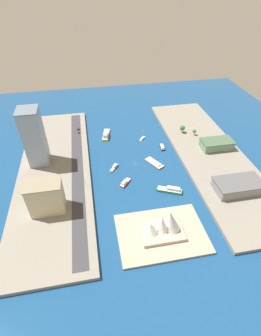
{
  "coord_description": "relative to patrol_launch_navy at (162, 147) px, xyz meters",
  "views": [
    {
      "loc": [
        43.22,
        202.73,
        162.23
      ],
      "look_at": [
        7.24,
        10.62,
        2.37
      ],
      "focal_mm": 26.49,
      "sensor_mm": 36.0,
      "label": 1
    }
  ],
  "objects": [
    {
      "name": "tugboat_red",
      "position": [
        51.76,
        51.24,
        -0.02
      ],
      "size": [
        12.52,
        13.61,
        4.03
      ],
      "color": "red",
      "rests_on": "ground_plane"
    },
    {
      "name": "peninsula_point",
      "position": [
        33.74,
        113.36,
        -0.47
      ],
      "size": [
        68.22,
        48.01,
        2.0
      ],
      "primitive_type": "cube",
      "color": "#A89E89",
      "rests_on": "ground_plane"
    },
    {
      "name": "warehouse_low_gray",
      "position": [
        -46.41,
        81.73,
        6.98
      ],
      "size": [
        42.82,
        23.17,
        10.03
      ],
      "color": "gray",
      "rests_on": "quay_west"
    },
    {
      "name": "ferry_green_doubledeck",
      "position": [
        12.69,
        69.4,
        0.57
      ],
      "size": [
        24.06,
        14.79,
        5.64
      ],
      "color": "#2D8C4C",
      "rests_on": "ground_plane"
    },
    {
      "name": "tower_tall_glass",
      "position": [
        133.24,
        4.91,
        31.43
      ],
      "size": [
        19.48,
        21.74,
        58.91
      ],
      "color": "#8C9EB2",
      "rests_on": "quay_east"
    },
    {
      "name": "suv_black",
      "position": [
        93.31,
        -53.87,
        2.86
      ],
      "size": [
        2.21,
        5.21,
        1.57
      ],
      "color": "black",
      "rests_on": "road_strip"
    },
    {
      "name": "road_strip",
      "position": [
        96.05,
        20.99,
        2.01
      ],
      "size": [
        11.47,
        228.0,
        0.15
      ],
      "primitive_type": "cube",
      "color": "#38383D",
      "rests_on": "quay_east"
    },
    {
      "name": "ground_plane",
      "position": [
        35.62,
        20.99,
        -1.47
      ],
      "size": [
        440.0,
        440.0,
        0.0
      ],
      "primitive_type": "plane",
      "color": "navy"
    },
    {
      "name": "ferry_yellow_fast",
      "position": [
        60.48,
        -37.26,
        0.92
      ],
      "size": [
        11.93,
        27.84,
        6.7
      ],
      "color": "yellow",
      "rests_on": "ground_plane"
    },
    {
      "name": "yacht_sleek_gray",
      "position": [
        58.96,
        26.21,
        -0.18
      ],
      "size": [
        10.63,
        12.88,
        3.46
      ],
      "color": "#999EA3",
      "rests_on": "ground_plane"
    },
    {
      "name": "opera_landmark",
      "position": [
        32.44,
        113.36,
        8.71
      ],
      "size": [
        32.87,
        22.34,
        23.88
      ],
      "color": "#BCAD93",
      "rests_on": "peninsula_point"
    },
    {
      "name": "traffic_light_waterfront",
      "position": [
        88.94,
        49.57,
        6.28
      ],
      "size": [
        0.36,
        0.36,
        6.5
      ],
      "color": "black",
      "rests_on": "quay_east"
    },
    {
      "name": "barge_flat_brown",
      "position": [
        15.96,
        26.44,
        -0.51
      ],
      "size": [
        18.06,
        23.49,
        2.8
      ],
      "color": "brown",
      "rests_on": "ground_plane"
    },
    {
      "name": "terminal_long_green",
      "position": [
        -57.89,
        15.19,
        6.86
      ],
      "size": [
        35.21,
        18.84,
        9.78
      ],
      "color": "slate",
      "rests_on": "quay_west"
    },
    {
      "name": "park_tree_cluster",
      "position": [
        -34.98,
        -21.57,
        7.71
      ],
      "size": [
        17.62,
        13.69,
        9.13
      ],
      "color": "brown",
      "rests_on": "quay_west"
    },
    {
      "name": "patrol_launch_navy",
      "position": [
        0.0,
        0.0,
        0.0
      ],
      "size": [
        4.99,
        13.98,
        3.69
      ],
      "color": "#1E284C",
      "rests_on": "ground_plane"
    },
    {
      "name": "quay_east",
      "position": [
        118.88,
        20.99,
        0.23
      ],
      "size": [
        70.0,
        240.0,
        3.41
      ],
      "primitive_type": "cube",
      "color": "gray",
      "rests_on": "ground_plane"
    },
    {
      "name": "quay_west",
      "position": [
        -47.65,
        20.99,
        0.23
      ],
      "size": [
        70.0,
        240.0,
        3.41
      ],
      "primitive_type": "cube",
      "color": "gray",
      "rests_on": "ground_plane"
    },
    {
      "name": "sailboat_small_white",
      "position": [
        18.11,
        -22.97,
        -0.56
      ],
      "size": [
        8.88,
        9.88,
        12.31
      ],
      "color": "white",
      "rests_on": "ground_plane"
    },
    {
      "name": "pickup_red",
      "position": [
        92.89,
        -45.67,
        2.86
      ],
      "size": [
        2.01,
        4.86,
        1.58
      ],
      "color": "black",
      "rests_on": "road_strip"
    },
    {
      "name": "office_block_beige",
      "position": [
        120.15,
        74.23,
        16.5
      ],
      "size": [
        28.36,
        17.62,
        29.06
      ],
      "color": "#C6B793",
      "rests_on": "quay_east"
    }
  ]
}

